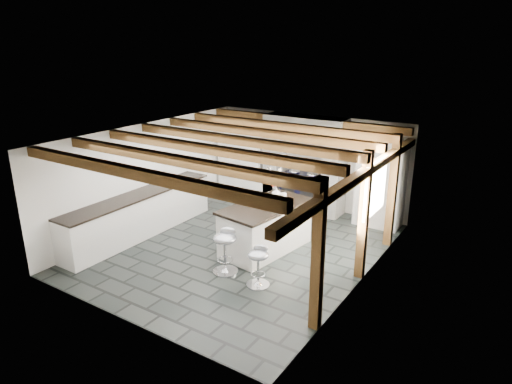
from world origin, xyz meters
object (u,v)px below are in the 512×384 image
Objects in this scene: bar_stool_near at (258,261)px; range_cooker at (303,191)px; kitchen_island at (266,227)px; bar_stool_far at (225,245)px.

range_cooker is at bearing 81.55° from bar_stool_near.
kitchen_island is 1.21m from bar_stool_far.
range_cooker reaches higher than bar_stool_far.
range_cooker is 0.49× the size of kitchen_island.
kitchen_island is at bearing -79.71° from range_cooker.
kitchen_island is 2.76× the size of bar_stool_near.
range_cooker is 2.49m from kitchen_island.
bar_stool_near is 0.87× the size of bar_stool_far.
kitchen_island is at bearing 91.85° from bar_stool_near.
bar_stool_near is at bearing -54.92° from kitchen_island.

